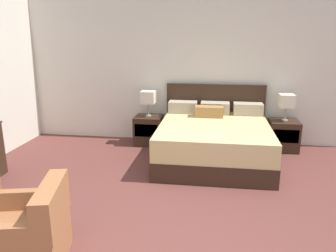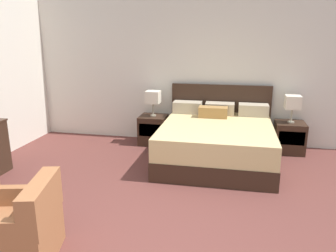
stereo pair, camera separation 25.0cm
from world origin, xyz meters
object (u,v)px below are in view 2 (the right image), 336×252
at_px(armchair_companion, 18,232).
at_px(bed, 217,141).
at_px(table_lamp_left, 153,97).
at_px(table_lamp_right, 293,103).
at_px(nightstand_left, 153,130).
at_px(nightstand_right, 289,137).

bearing_deg(armchair_companion, bed, 61.22).
bearing_deg(table_lamp_left, table_lamp_right, 0.00).
xyz_separation_m(nightstand_left, table_lamp_left, (0.00, 0.00, 0.61)).
bearing_deg(nightstand_right, table_lamp_left, 179.97).
relative_size(nightstand_right, armchair_companion, 0.64).
relative_size(nightstand_right, table_lamp_left, 1.14).
bearing_deg(nightstand_left, armchair_companion, -95.68).
bearing_deg(nightstand_left, table_lamp_left, 90.00).
bearing_deg(table_lamp_right, nightstand_right, -90.00).
bearing_deg(table_lamp_left, nightstand_left, -90.00).
relative_size(nightstand_left, table_lamp_right, 1.14).
xyz_separation_m(table_lamp_left, armchair_companion, (-0.35, -3.49, -0.59)).
bearing_deg(table_lamp_left, armchair_companion, -95.68).
height_order(nightstand_left, table_lamp_left, table_lamp_left).
height_order(nightstand_left, table_lamp_right, table_lamp_right).
bearing_deg(bed, armchair_companion, -118.78).
distance_m(bed, nightstand_right, 1.38).
bearing_deg(table_lamp_right, armchair_companion, -128.36).
height_order(bed, table_lamp_right, bed).
distance_m(table_lamp_left, armchair_companion, 3.56).
distance_m(nightstand_left, table_lamp_right, 2.49).
height_order(nightstand_right, armchair_companion, armchair_companion).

